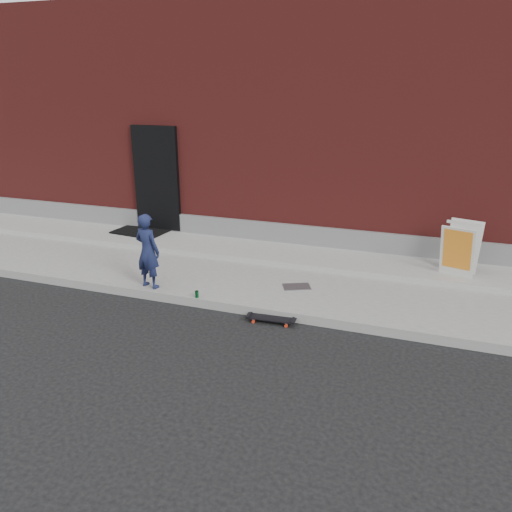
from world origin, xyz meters
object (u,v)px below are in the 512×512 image
at_px(child, 148,251).
at_px(soda_can, 197,294).
at_px(pizza_sign, 460,249).
at_px(skateboard, 271,319).

bearing_deg(child, soda_can, -177.72).
bearing_deg(pizza_sign, skateboard, -138.04).
bearing_deg(skateboard, pizza_sign, 41.96).
bearing_deg(child, skateboard, -176.79).
distance_m(child, soda_can, 1.11).
height_order(skateboard, pizza_sign, pizza_sign).
relative_size(skateboard, soda_can, 6.50).
bearing_deg(soda_can, skateboard, -7.50).
relative_size(skateboard, pizza_sign, 0.80).
height_order(child, pizza_sign, child).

